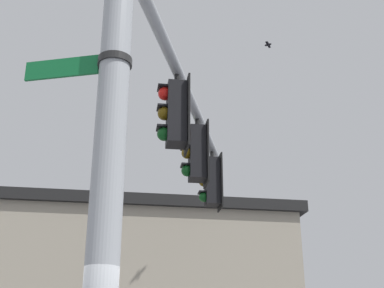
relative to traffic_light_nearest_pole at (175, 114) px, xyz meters
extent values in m
cylinder|color=#ADB2B7|center=(-2.67, 0.93, -1.98)|extent=(0.32, 0.32, 6.68)
cylinder|color=#ADB2B7|center=(0.85, -0.32, 0.79)|extent=(7.10, 2.68, 0.18)
cylinder|color=black|center=(0.00, -0.02, 0.61)|extent=(0.08, 0.08, 0.18)
cube|color=black|center=(0.00, -0.02, -0.01)|extent=(0.36, 0.30, 1.05)
sphere|color=red|center=(0.00, 0.17, 0.34)|extent=(0.22, 0.22, 0.22)
cube|color=black|center=(0.00, 0.19, 0.44)|extent=(0.24, 0.20, 0.03)
sphere|color=brown|center=(0.00, 0.17, -0.01)|extent=(0.22, 0.22, 0.22)
cube|color=black|center=(0.00, 0.19, 0.09)|extent=(0.24, 0.20, 0.03)
sphere|color=#0F4C19|center=(0.00, 0.17, -0.36)|extent=(0.22, 0.22, 0.22)
cube|color=black|center=(0.00, 0.19, -0.26)|extent=(0.24, 0.20, 0.03)
cube|color=black|center=(0.00, -0.19, -0.01)|extent=(0.54, 0.03, 1.22)
cylinder|color=black|center=(1.65, -0.61, 0.61)|extent=(0.08, 0.08, 0.18)
cube|color=black|center=(1.65, -0.61, -0.01)|extent=(0.36, 0.30, 1.05)
sphere|color=red|center=(1.65, -0.42, 0.34)|extent=(0.22, 0.22, 0.22)
cube|color=black|center=(1.65, -0.40, 0.44)|extent=(0.24, 0.20, 0.03)
sphere|color=brown|center=(1.65, -0.42, -0.01)|extent=(0.22, 0.22, 0.22)
cube|color=black|center=(1.65, -0.40, 0.09)|extent=(0.24, 0.20, 0.03)
sphere|color=#0F4C19|center=(1.65, -0.42, -0.36)|extent=(0.22, 0.22, 0.22)
cube|color=black|center=(1.65, -0.40, -0.26)|extent=(0.24, 0.20, 0.03)
cube|color=black|center=(1.65, -0.78, -0.01)|extent=(0.54, 0.03, 1.22)
cylinder|color=black|center=(3.31, -1.20, 0.61)|extent=(0.08, 0.08, 0.18)
cube|color=black|center=(3.31, -1.20, -0.01)|extent=(0.36, 0.30, 1.05)
sphere|color=red|center=(3.31, -1.01, 0.34)|extent=(0.22, 0.22, 0.22)
cube|color=black|center=(3.31, -0.99, 0.44)|extent=(0.24, 0.20, 0.03)
sphere|color=brown|center=(3.31, -1.01, -0.01)|extent=(0.22, 0.22, 0.22)
cube|color=black|center=(3.31, -0.99, 0.09)|extent=(0.24, 0.20, 0.03)
sphere|color=#0F4C19|center=(3.31, -1.01, -0.36)|extent=(0.22, 0.22, 0.22)
cube|color=black|center=(3.31, -0.99, -0.26)|extent=(0.24, 0.20, 0.03)
cube|color=black|center=(3.31, -1.37, -0.01)|extent=(0.54, 0.03, 1.22)
cube|color=#147238|center=(-2.47, 1.49, -0.73)|extent=(0.30, 0.79, 0.22)
cube|color=white|center=(-2.47, 1.49, -0.73)|extent=(0.28, 0.78, 0.04)
cylinder|color=#262626|center=(-2.67, 0.93, -0.73)|extent=(0.36, 0.36, 0.08)
ellipsoid|color=black|center=(3.27, -2.65, 3.60)|extent=(0.16, 0.18, 0.06)
cube|color=black|center=(3.25, -2.63, 3.61)|extent=(0.21, 0.17, 0.03)
cube|color=black|center=(3.28, -2.66, 3.61)|extent=(0.20, 0.17, 0.06)
cube|color=black|center=(9.41, 1.11, 0.24)|extent=(7.69, 10.75, 0.30)
sphere|color=#387533|center=(12.46, -0.27, -0.26)|extent=(3.71, 3.71, 3.71)
camera|label=1|loc=(-7.51, 0.83, -3.58)|focal=49.58mm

